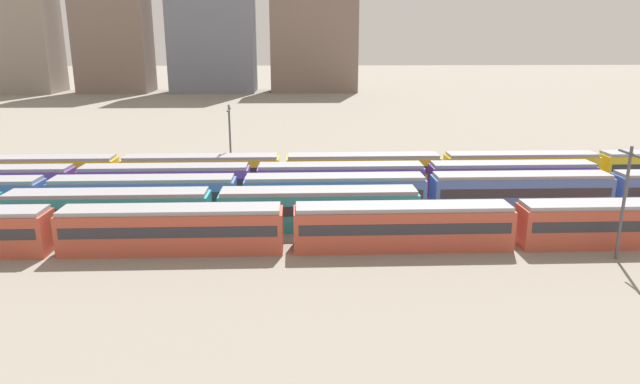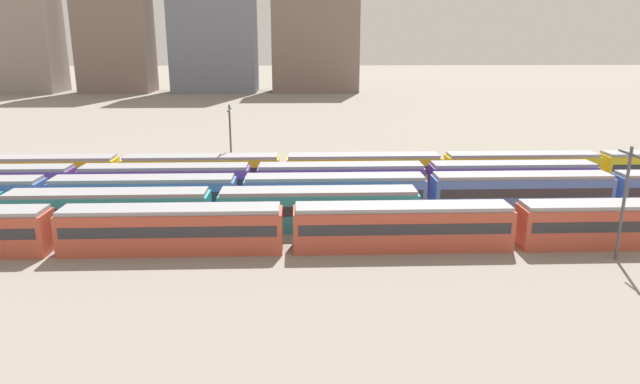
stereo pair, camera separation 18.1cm
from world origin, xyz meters
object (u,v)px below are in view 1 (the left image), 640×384
at_px(train_track_0, 402,226).
at_px(catenary_pole_1, 230,139).
at_px(train_track_4, 442,169).
at_px(catenary_pole_0, 624,197).
at_px(train_track_1, 109,211).
at_px(train_track_2, 335,193).
at_px(train_track_3, 254,181).

xyz_separation_m(train_track_0, catenary_pole_1, (-16.73, 23.53, 3.27)).
distance_m(train_track_4, catenary_pole_0, 25.43).
relative_size(train_track_4, catenary_pole_1, 12.13).
distance_m(train_track_1, train_track_4, 37.56).
height_order(train_track_0, train_track_4, same).
distance_m(train_track_1, catenary_pole_1, 20.64).
distance_m(train_track_2, catenary_pole_0, 25.61).
bearing_deg(catenary_pole_1, train_track_2, -48.08).
height_order(train_track_1, train_track_3, same).
relative_size(train_track_1, catenary_pole_0, 6.14).
bearing_deg(catenary_pole_1, catenary_pole_0, -38.65).
bearing_deg(catenary_pole_1, train_track_4, -6.16).
bearing_deg(catenary_pole_0, train_track_0, 169.37).
height_order(train_track_4, catenary_pole_1, catenary_pole_1).
bearing_deg(train_track_0, catenary_pole_0, -10.63).
xyz_separation_m(train_track_0, catenary_pole_0, (16.58, -3.11, 3.17)).
bearing_deg(train_track_1, train_track_4, 24.54).
bearing_deg(train_track_2, catenary_pole_0, -32.12).
relative_size(train_track_1, train_track_2, 0.60).
relative_size(train_track_2, catenary_pole_0, 10.31).
height_order(train_track_3, catenary_pole_1, catenary_pole_1).
bearing_deg(train_track_3, catenary_pole_1, 112.60).
distance_m(train_track_0, train_track_3, 20.58).
relative_size(train_track_4, catenary_pole_0, 12.39).
height_order(train_track_1, catenary_pole_0, catenary_pole_0).
bearing_deg(train_track_4, train_track_1, -155.46).
distance_m(train_track_0, catenary_pole_1, 29.05).
bearing_deg(catenary_pole_0, train_track_1, 168.86).
height_order(train_track_3, train_track_4, same).
bearing_deg(train_track_2, train_track_4, 37.68).
relative_size(train_track_2, catenary_pole_1, 10.10).
height_order(train_track_0, train_track_3, same).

